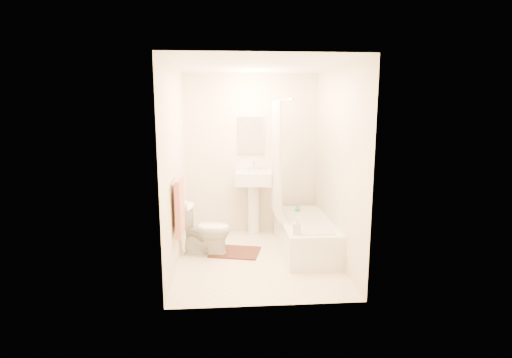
{
  "coord_description": "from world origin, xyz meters",
  "views": [
    {
      "loc": [
        -0.39,
        -4.81,
        1.93
      ],
      "look_at": [
        0.0,
        0.25,
        1.0
      ],
      "focal_mm": 28.0,
      "sensor_mm": 36.0,
      "label": 1
    }
  ],
  "objects": [
    {
      "name": "mirror",
      "position": [
        0.0,
        1.18,
        1.5
      ],
      "size": [
        0.4,
        0.03,
        0.55
      ],
      "primitive_type": "cube",
      "color": "white",
      "rests_on": "wall_back"
    },
    {
      "name": "floor",
      "position": [
        0.0,
        0.0,
        0.0
      ],
      "size": [
        2.4,
        2.4,
        0.0
      ],
      "primitive_type": "plane",
      "color": "beige",
      "rests_on": "ground"
    },
    {
      "name": "toilet_paper",
      "position": [
        -0.93,
        0.12,
        0.7
      ],
      "size": [
        0.11,
        0.12,
        0.12
      ],
      "primitive_type": "cylinder",
      "rotation": [
        0.0,
        1.57,
        0.0
      ],
      "color": "white",
      "rests_on": "wall_left"
    },
    {
      "name": "soap_bottle",
      "position": [
        0.45,
        -0.29,
        0.53
      ],
      "size": [
        0.11,
        0.11,
        0.2
      ],
      "primitive_type": "imported",
      "rotation": [
        0.0,
        0.0,
        -0.19
      ],
      "color": "silver",
      "rests_on": "bathtub"
    },
    {
      "name": "towel_bar",
      "position": [
        -0.96,
        -0.25,
        1.1
      ],
      "size": [
        0.02,
        0.6,
        0.02
      ],
      "primitive_type": "cylinder",
      "rotation": [
        1.57,
        0.0,
        0.0
      ],
      "color": "silver",
      "rests_on": "wall_left"
    },
    {
      "name": "ceiling",
      "position": [
        0.0,
        0.0,
        2.4
      ],
      "size": [
        2.4,
        2.4,
        0.0
      ],
      "primitive_type": "plane",
      "color": "white",
      "rests_on": "ground"
    },
    {
      "name": "curtain_rod",
      "position": [
        0.3,
        0.1,
        2.0
      ],
      "size": [
        0.03,
        1.7,
        0.03
      ],
      "primitive_type": "cylinder",
      "rotation": [
        1.57,
        0.0,
        0.0
      ],
      "color": "silver",
      "rests_on": "wall_back"
    },
    {
      "name": "wall_right",
      "position": [
        1.0,
        0.0,
        1.2
      ],
      "size": [
        0.02,
        2.4,
        2.4
      ],
      "primitive_type": "cube",
      "color": "beige",
      "rests_on": "ground"
    },
    {
      "name": "bathtub",
      "position": [
        0.67,
        0.3,
        0.21
      ],
      "size": [
        0.66,
        1.51,
        0.42
      ],
      "primitive_type": null,
      "color": "white",
      "rests_on": "floor"
    },
    {
      "name": "bath_mat",
      "position": [
        -0.28,
        0.26,
        0.01
      ],
      "size": [
        0.72,
        0.61,
        0.02
      ],
      "primitive_type": "cube",
      "rotation": [
        0.0,
        0.0,
        -0.24
      ],
      "color": "#52241E",
      "rests_on": "floor"
    },
    {
      "name": "shower_curtain",
      "position": [
        0.3,
        0.5,
        1.22
      ],
      "size": [
        0.04,
        0.8,
        1.55
      ],
      "primitive_type": "cube",
      "color": "silver",
      "rests_on": "curtain_rod"
    },
    {
      "name": "wall_left",
      "position": [
        -1.0,
        0.0,
        1.2
      ],
      "size": [
        0.02,
        2.4,
        2.4
      ],
      "primitive_type": "cube",
      "color": "beige",
      "rests_on": "ground"
    },
    {
      "name": "towel",
      "position": [
        -0.93,
        -0.25,
        0.78
      ],
      "size": [
        0.06,
        0.45,
        0.66
      ],
      "primitive_type": "cube",
      "color": "#CC7266",
      "rests_on": "towel_bar"
    },
    {
      "name": "toilet",
      "position": [
        -0.67,
        0.26,
        0.33
      ],
      "size": [
        0.71,
        0.46,
        0.66
      ],
      "primitive_type": "imported",
      "rotation": [
        0.0,
        0.0,
        1.44
      ],
      "color": "white",
      "rests_on": "floor"
    },
    {
      "name": "sink",
      "position": [
        0.03,
        1.06,
        0.53
      ],
      "size": [
        0.58,
        0.48,
        1.05
      ],
      "primitive_type": null,
      "rotation": [
        0.0,
        0.0,
        -0.1
      ],
      "color": "white",
      "rests_on": "floor"
    },
    {
      "name": "wall_back",
      "position": [
        0.0,
        1.2,
        1.2
      ],
      "size": [
        2.0,
        0.02,
        2.4
      ],
      "primitive_type": "cube",
      "color": "beige",
      "rests_on": "ground"
    },
    {
      "name": "scrub_brush",
      "position": [
        0.65,
        0.79,
        0.44
      ],
      "size": [
        0.11,
        0.22,
        0.04
      ],
      "primitive_type": "cube",
      "rotation": [
        0.0,
        0.0,
        -0.24
      ],
      "color": "green",
      "rests_on": "bathtub"
    }
  ]
}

